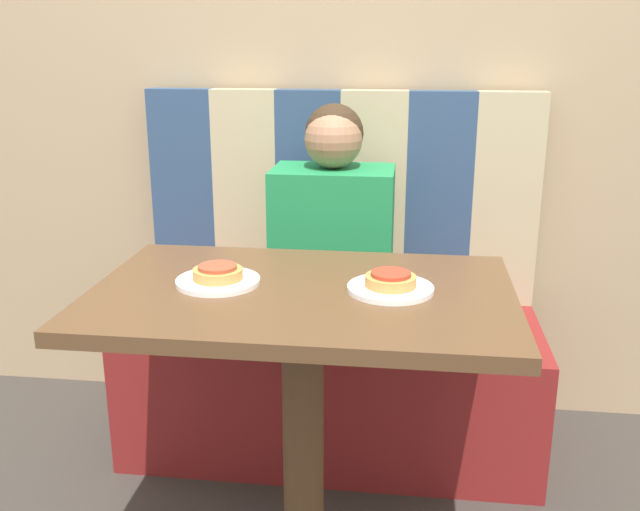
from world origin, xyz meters
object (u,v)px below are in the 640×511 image
at_px(plate_left, 218,281).
at_px(plate_right, 390,288).
at_px(person, 333,226).
at_px(pizza_right, 391,280).
at_px(pizza_left, 218,273).

xyz_separation_m(plate_left, plate_right, (0.40, 0.00, 0.00)).
xyz_separation_m(person, pizza_right, (0.20, -0.63, 0.04)).
distance_m(person, pizza_left, 0.66).
bearing_deg(pizza_right, plate_right, 0.00).
distance_m(plate_left, pizza_left, 0.02).
relative_size(plate_right, pizza_right, 1.70).
xyz_separation_m(plate_right, pizza_left, (-0.40, 0.00, 0.02)).
bearing_deg(pizza_right, plate_left, 180.00).
height_order(plate_right, pizza_right, pizza_right).
xyz_separation_m(person, plate_right, (0.20, -0.63, 0.02)).
relative_size(plate_left, pizza_right, 1.70).
xyz_separation_m(person, plate_left, (-0.20, -0.63, 0.02)).
bearing_deg(person, plate_right, -72.38).
bearing_deg(pizza_left, plate_right, 0.00).
distance_m(plate_left, pizza_right, 0.40).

